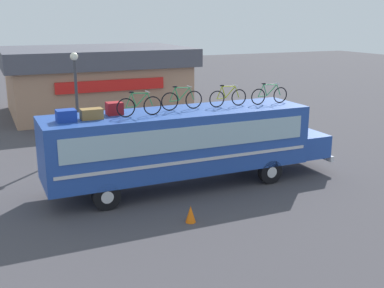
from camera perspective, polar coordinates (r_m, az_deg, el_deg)
name	(u,v)px	position (r m, az deg, el deg)	size (l,w,h in m)	color
ground_plane	(179,186)	(18.96, -1.58, -5.08)	(120.00, 120.00, 0.00)	#423F44
bus	(185,141)	(18.52, -0.82, 0.33)	(11.81, 2.64, 3.04)	#23479E
luggage_bag_1	(66,116)	(16.83, -14.84, 3.30)	(0.66, 0.55, 0.41)	#193899
luggage_bag_2	(91,114)	(17.04, -11.95, 3.55)	(0.76, 0.49, 0.37)	olive
luggage_bag_3	(114,108)	(17.68, -9.27, 4.23)	(0.58, 0.50, 0.45)	maroon
rooftop_bicycle_1	(139,106)	(17.23, -6.34, 4.58)	(1.70, 0.44, 0.92)	black
rooftop_bicycle_2	(182,100)	(18.36, -1.24, 5.33)	(1.71, 0.44, 0.94)	black
rooftop_bicycle_3	(228,97)	(19.09, 4.32, 5.60)	(1.66, 0.44, 0.89)	black
rooftop_bicycle_4	(269,95)	(19.87, 9.23, 5.82)	(1.73, 0.44, 0.88)	black
roadside_building	(96,79)	(34.35, -11.44, 7.65)	(12.38, 8.89, 4.47)	tan
traffic_cone	(191,214)	(15.68, -0.17, -8.38)	(0.34, 0.34, 0.57)	orange
street_lamp	(76,88)	(23.65, -13.72, 6.50)	(0.38, 0.38, 4.89)	#38383D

